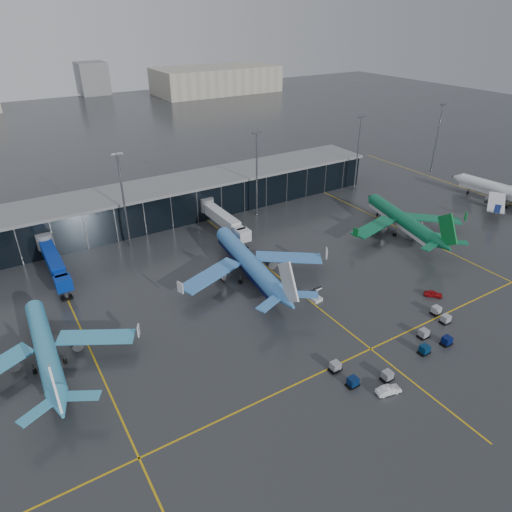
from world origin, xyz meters
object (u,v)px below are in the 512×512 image
airliner_ba (509,185)px  airliner_arkefly (42,337)px  service_van_white (389,390)px  airliner_aer_lingus (403,211)px  mobile_airstair (314,297)px  service_van_red (433,294)px  airliner_klm_near (248,252)px  baggage_carts (409,346)px

airliner_ba → airliner_arkefly: bearing=173.9°
airliner_arkefly → service_van_white: size_ratio=8.58×
airliner_arkefly → airliner_ba: airliner_ba is taller
airliner_aer_lingus → mobile_airstair: size_ratio=11.93×
airliner_ba → mobile_airstair: airliner_ba is taller
service_van_red → service_van_white: service_van_white is taller
airliner_arkefly → service_van_red: 79.91m
airliner_arkefly → airliner_aer_lingus: (95.42, 5.08, 0.59)m
mobile_airstair → service_van_red: size_ratio=0.88×
airliner_klm_near → service_van_white: bearing=-82.3°
airliner_klm_near → mobile_airstair: size_ratio=12.46×
airliner_aer_lingus → mobile_airstair: airliner_aer_lingus is taller
airliner_aer_lingus → baggage_carts: size_ratio=1.31×
airliner_aer_lingus → mobile_airstair: 44.83m
airliner_ba → service_van_red: airliner_ba is taller
baggage_carts → airliner_ba: bearing=22.2°
airliner_arkefly → baggage_carts: 66.47m
service_van_red → service_van_white: bearing=164.1°
airliner_klm_near → service_van_red: (30.54, -28.89, -5.93)m
airliner_aer_lingus → service_van_white: size_ratio=9.47×
airliner_klm_near → service_van_white: airliner_klm_near is taller
airliner_aer_lingus → service_van_red: size_ratio=10.48×
airliner_klm_near → airliner_ba: bearing=3.8°
service_van_white → airliner_klm_near: bearing=13.1°
airliner_aer_lingus → baggage_carts: bearing=-121.0°
airliner_ba → service_van_white: size_ratio=9.92×
baggage_carts → service_van_white: size_ratio=7.21×
service_van_red → airliner_arkefly: bearing=120.5°
airliner_klm_near → airliner_arkefly: bearing=-164.9°
baggage_carts → service_van_white: (-11.51, -6.03, -0.04)m
airliner_arkefly → airliner_ba: (140.29, 1.74, 0.90)m
mobile_airstair → service_van_white: (-6.66, -28.39, -0.05)m
service_van_red → airliner_aer_lingus: bearing=12.1°
mobile_airstair → service_van_white: 29.16m
airliner_aer_lingus → baggage_carts: (-37.22, -36.80, -5.55)m
airliner_arkefly → airliner_klm_near: size_ratio=0.87×
airliner_ba → mobile_airstair: 87.85m
service_van_red → service_van_white: (-29.91, -15.53, 0.05)m
service_van_white → airliner_ba: bearing=-54.8°
airliner_ba → baggage_carts: (-82.09, -33.46, -5.86)m
airliner_aer_lingus → service_van_red: (-18.83, -27.29, -5.65)m
service_van_white → airliner_aer_lingus: bearing=-36.4°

